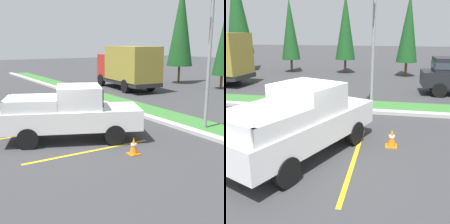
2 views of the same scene
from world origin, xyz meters
TOP-DOWN VIEW (x-y plane):
  - ground_plane at (0.00, 0.00)m, footprint 120.00×120.00m
  - parking_line_near at (-1.44, 0.28)m, footprint 0.12×4.80m
  - parking_line_far at (1.66, 0.28)m, footprint 0.12×4.80m
  - curb_strip at (0.00, 5.00)m, footprint 56.00×0.40m
  - grass_median at (0.00, 6.10)m, footprint 56.00×1.80m
  - pickup_truck_main at (0.13, 0.33)m, footprint 3.78×5.54m
  - cargo_truck_distant at (-10.01, 9.79)m, footprint 6.99×3.07m
  - street_light at (1.68, 5.74)m, footprint 0.24×1.49m
  - cypress_tree_leftmost at (-10.79, 16.03)m, footprint 2.30×2.30m
  - cypress_tree_left_inner at (-6.21, 16.36)m, footprint 1.59×1.59m
  - traffic_cone at (2.70, 1.37)m, footprint 0.36×0.36m

SIDE VIEW (x-z plane):
  - ground_plane at x=0.00m, z-range 0.00..0.00m
  - parking_line_near at x=-1.44m, z-range 0.00..0.01m
  - parking_line_far at x=1.66m, z-range 0.00..0.01m
  - grass_median at x=0.00m, z-range 0.00..0.06m
  - curb_strip at x=0.00m, z-range 0.00..0.15m
  - traffic_cone at x=2.70m, z-range -0.01..0.59m
  - pickup_truck_main at x=0.13m, z-range -0.01..2.09m
  - cargo_truck_distant at x=-10.01m, z-range 0.15..3.55m
  - cypress_tree_left_inner at x=-6.21m, z-range 0.54..6.68m
  - street_light at x=1.68m, z-range 0.55..7.14m
  - cypress_tree_leftmost at x=-10.79m, z-range 0.79..9.62m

